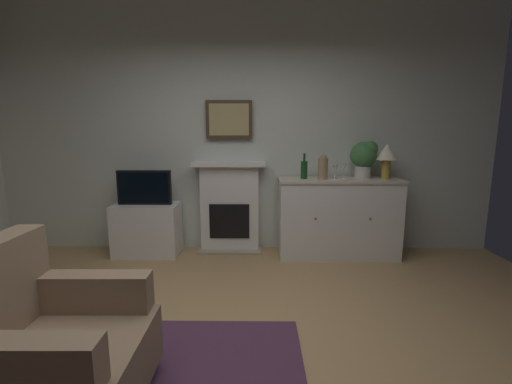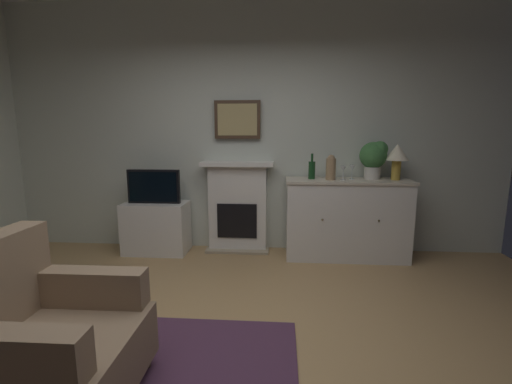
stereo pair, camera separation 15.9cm
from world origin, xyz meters
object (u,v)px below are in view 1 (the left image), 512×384
(fireplace_unit, at_px, (230,207))
(framed_picture, at_px, (229,120))
(wine_glass_center, at_px, (343,168))
(armchair, at_px, (47,349))
(sideboard_cabinet, at_px, (338,218))
(tv_cabinet, at_px, (147,229))
(tv_set, at_px, (144,188))
(vase_decorative, at_px, (323,167))
(potted_plant_small, at_px, (364,156))
(wine_bottle, at_px, (304,169))
(table_lamp, at_px, (387,154))
(wine_glass_left, at_px, (335,169))

(fireplace_unit, bearing_deg, framed_picture, 90.00)
(wine_glass_center, distance_m, armchair, 3.21)
(sideboard_cabinet, height_order, tv_cabinet, sideboard_cabinet)
(fireplace_unit, relative_size, tv_set, 1.77)
(fireplace_unit, relative_size, vase_decorative, 3.91)
(potted_plant_small, bearing_deg, wine_bottle, -176.71)
(tv_set, distance_m, armchair, 2.44)
(table_lamp, height_order, wine_glass_left, table_lamp)
(sideboard_cabinet, distance_m, table_lamp, 0.90)
(table_lamp, bearing_deg, tv_set, -179.83)
(potted_plant_small, bearing_deg, vase_decorative, -168.97)
(table_lamp, relative_size, potted_plant_small, 0.93)
(framed_picture, xyz_separation_m, potted_plant_small, (1.57, -0.18, -0.42))
(wine_glass_left, bearing_deg, wine_glass_center, 33.43)
(sideboard_cabinet, height_order, table_lamp, table_lamp)
(table_lamp, bearing_deg, tv_cabinet, 179.69)
(tv_cabinet, bearing_deg, wine_bottle, -0.30)
(armchair, bearing_deg, wine_glass_left, 50.67)
(sideboard_cabinet, bearing_deg, table_lamp, 0.00)
(wine_glass_center, height_order, potted_plant_small, potted_plant_small)
(framed_picture, bearing_deg, potted_plant_small, -6.44)
(fireplace_unit, xyz_separation_m, wine_bottle, (0.87, -0.17, 0.48))
(table_lamp, xyz_separation_m, wine_glass_left, (-0.59, -0.06, -0.16))
(wine_glass_center, bearing_deg, sideboard_cabinet, -160.81)
(wine_glass_center, xyz_separation_m, tv_cabinet, (-2.30, 0.00, -0.74))
(wine_bottle, height_order, armchair, wine_bottle)
(fireplace_unit, xyz_separation_m, potted_plant_small, (1.57, -0.13, 0.63))
(sideboard_cabinet, height_order, potted_plant_small, potted_plant_small)
(fireplace_unit, relative_size, sideboard_cabinet, 0.79)
(wine_glass_left, height_order, wine_glass_center, same)
(fireplace_unit, distance_m, table_lamp, 1.93)
(vase_decorative, bearing_deg, wine_glass_left, -3.41)
(wine_glass_left, bearing_deg, wine_bottle, 169.49)
(vase_decorative, bearing_deg, wine_bottle, 164.92)
(tv_cabinet, distance_m, armchair, 2.42)
(fireplace_unit, distance_m, tv_set, 1.03)
(wine_bottle, bearing_deg, sideboard_cabinet, -0.75)
(wine_bottle, distance_m, wine_glass_center, 0.45)
(framed_picture, height_order, table_lamp, framed_picture)
(armchair, bearing_deg, wine_bottle, 56.80)
(framed_picture, bearing_deg, tv_cabinet, -167.99)
(sideboard_cabinet, bearing_deg, tv_set, -179.79)
(fireplace_unit, height_order, framed_picture, framed_picture)
(fireplace_unit, height_order, tv_cabinet, fireplace_unit)
(framed_picture, xyz_separation_m, wine_bottle, (0.87, -0.22, -0.57))
(tv_set, bearing_deg, wine_glass_left, -1.31)
(tv_set, bearing_deg, sideboard_cabinet, 0.21)
(vase_decorative, relative_size, tv_set, 0.45)
(wine_glass_left, distance_m, wine_glass_center, 0.13)
(wine_glass_center, xyz_separation_m, armchair, (-2.02, -2.40, -0.66))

